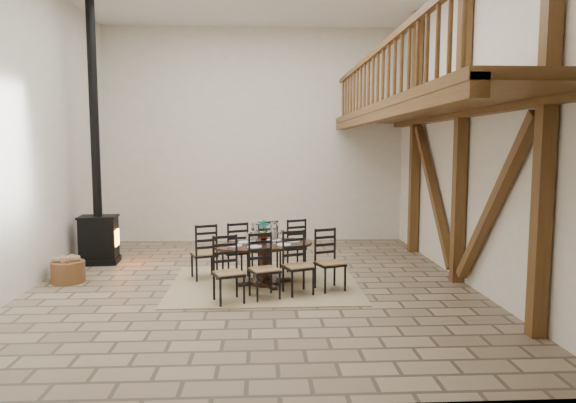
{
  "coord_description": "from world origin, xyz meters",
  "views": [
    {
      "loc": [
        0.16,
        -8.22,
        2.22
      ],
      "look_at": [
        0.59,
        0.4,
        1.31
      ],
      "focal_mm": 32.0,
      "sensor_mm": 36.0,
      "label": 1
    }
  ],
  "objects_px": {
    "dining_table": "(265,264)",
    "log_stack": "(60,271)",
    "wood_stove": "(98,206)",
    "log_basket": "(68,271)"
  },
  "relations": [
    {
      "from": "dining_table",
      "to": "log_stack",
      "type": "distance_m",
      "value": 3.47
    },
    {
      "from": "wood_stove",
      "to": "log_basket",
      "type": "height_order",
      "value": "wood_stove"
    },
    {
      "from": "dining_table",
      "to": "log_stack",
      "type": "height_order",
      "value": "dining_table"
    },
    {
      "from": "log_basket",
      "to": "log_stack",
      "type": "relative_size",
      "value": 1.32
    },
    {
      "from": "dining_table",
      "to": "wood_stove",
      "type": "relative_size",
      "value": 0.51
    },
    {
      "from": "dining_table",
      "to": "log_stack",
      "type": "bearing_deg",
      "value": 152.11
    },
    {
      "from": "dining_table",
      "to": "wood_stove",
      "type": "xyz_separation_m",
      "value": [
        -3.17,
        1.73,
        0.76
      ]
    },
    {
      "from": "dining_table",
      "to": "log_basket",
      "type": "xyz_separation_m",
      "value": [
        -3.25,
        0.32,
        -0.16
      ]
    },
    {
      "from": "wood_stove",
      "to": "log_stack",
      "type": "height_order",
      "value": "wood_stove"
    },
    {
      "from": "wood_stove",
      "to": "log_stack",
      "type": "bearing_deg",
      "value": -106.3
    }
  ]
}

